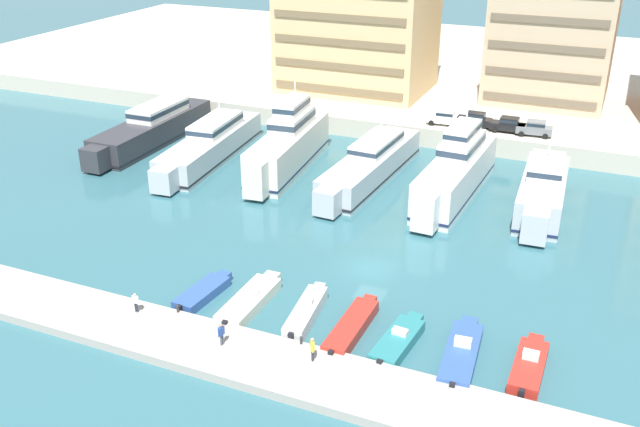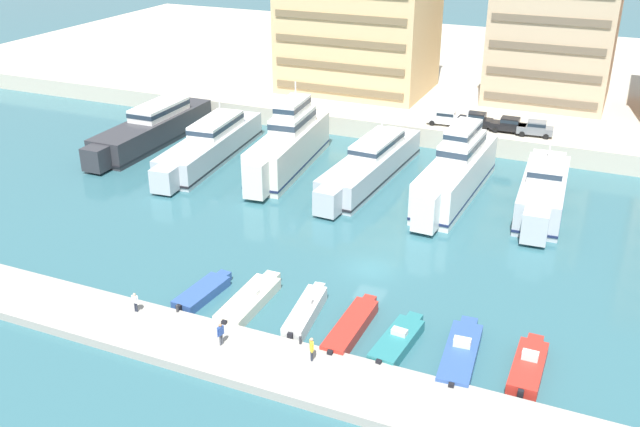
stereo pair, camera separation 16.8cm
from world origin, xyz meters
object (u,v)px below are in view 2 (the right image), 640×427
motorboat_white_mid_left (306,312)px  car_white_far_left (445,117)px  motorboat_cream_left (250,300)px  motorboat_teal_center (398,341)px  yacht_silver_center_left (371,165)px  car_black_left (476,119)px  motorboat_red_center_left (351,327)px  yacht_silver_center_right (543,192)px  pedestrian_mid_deck (221,332)px  motorboat_blue_far_left (203,292)px  motorboat_red_mid_right (528,366)px  pedestrian_near_edge (312,347)px  motorboat_blue_center_right (461,354)px  yacht_ivory_mid_left (289,145)px  yacht_silver_left (211,145)px  yacht_white_center (456,172)px  pedestrian_far_side (135,301)px  yacht_charcoal_far_left (153,128)px  car_grey_center_left (536,128)px  car_black_mid_left (509,124)px

motorboat_white_mid_left → car_white_far_left: car_white_far_left is taller
motorboat_cream_left → motorboat_teal_center: bearing=-2.7°
yacht_silver_center_left → car_black_left: 17.46m
yacht_silver_center_left → motorboat_red_center_left: bearing=-72.8°
yacht_silver_center_right → pedestrian_mid_deck: 37.02m
motorboat_blue_far_left → motorboat_white_mid_left: 8.66m
motorboat_blue_far_left → car_white_far_left: car_white_far_left is taller
motorboat_red_mid_right → pedestrian_near_edge: pedestrian_near_edge is taller
motorboat_blue_center_right → yacht_ivory_mid_left: bearing=133.7°
yacht_silver_center_left → motorboat_white_mid_left: 28.10m
yacht_silver_left → motorboat_blue_far_left: (15.47, -26.55, -1.40)m
car_white_far_left → car_black_left: 3.66m
car_white_far_left → pedestrian_near_edge: bearing=-85.7°
pedestrian_mid_deck → yacht_white_center: bearing=76.2°
motorboat_red_mid_right → pedestrian_near_edge: size_ratio=3.85×
car_black_left → yacht_ivory_mid_left: bearing=-137.2°
motorboat_blue_center_right → motorboat_red_mid_right: size_ratio=1.22×
motorboat_teal_center → motorboat_blue_center_right: 4.38m
motorboat_teal_center → pedestrian_far_side: size_ratio=4.36×
yacht_charcoal_far_left → car_white_far_left: bearing=23.3°
yacht_silver_center_right → car_white_far_left: (-13.91, 15.62, 1.40)m
yacht_silver_left → car_grey_center_left: bearing=25.7°
yacht_white_center → motorboat_red_center_left: (-0.82, -27.15, -2.24)m
motorboat_blue_far_left → pedestrian_near_edge: size_ratio=3.59×
motorboat_red_center_left → motorboat_teal_center: bearing=-4.4°
yacht_silver_left → yacht_silver_center_right: (37.33, 0.71, 0.17)m
yacht_ivory_mid_left → car_black_mid_left: (21.46, 15.71, 0.51)m
car_grey_center_left → yacht_silver_center_right: bearing=-78.7°
yacht_charcoal_far_left → car_black_mid_left: 43.22m
motorboat_red_center_left → car_black_left: car_black_left is taller
motorboat_teal_center → pedestrian_near_edge: bearing=-133.7°
motorboat_cream_left → pedestrian_near_edge: pedestrian_near_edge is taller
motorboat_blue_center_right → motorboat_red_center_left: bearing=179.7°
pedestrian_far_side → car_white_far_left: bearing=77.3°
motorboat_teal_center → pedestrian_far_side: pedestrian_far_side is taller
yacht_silver_left → car_black_mid_left: 35.28m
yacht_silver_center_right → motorboat_cream_left: (-17.88, -26.92, -1.49)m
motorboat_cream_left → motorboat_blue_center_right: 16.38m
motorboat_teal_center → motorboat_blue_center_right: bearing=3.1°
motorboat_blue_far_left → pedestrian_near_edge: (11.51, -4.90, 1.32)m
yacht_silver_center_right → car_black_mid_left: 17.12m
yacht_silver_center_left → car_grey_center_left: 21.25m
yacht_white_center → pedestrian_mid_deck: bearing=-103.8°
motorboat_blue_center_right → pedestrian_near_edge: 10.18m
pedestrian_near_edge → car_black_mid_left: bearing=85.1°
yacht_white_center → car_black_left: yacht_white_center is taller
car_black_left → pedestrian_mid_deck: 49.76m
yacht_silver_center_left → motorboat_cream_left: (0.26, -27.69, -1.28)m
motorboat_red_mid_right → pedestrian_far_side: (-27.52, -5.05, 1.09)m
yacht_silver_center_right → motorboat_teal_center: size_ratio=2.53×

